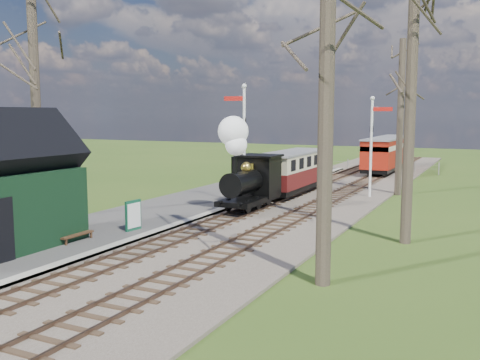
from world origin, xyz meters
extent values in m
ellipsoid|color=#385B23|center=(-25.00, 60.00, -14.76)|extent=(57.60, 36.00, 16.20)
ellipsoid|color=#385B23|center=(-8.00, 70.00, -16.40)|extent=(64.00, 40.00, 18.00)
cube|color=brown|center=(1.30, 22.00, 0.05)|extent=(8.00, 60.00, 0.10)
cube|color=brown|center=(-0.50, 22.00, 0.14)|extent=(0.07, 60.00, 0.12)
cube|color=brown|center=(0.50, 22.00, 0.14)|extent=(0.07, 60.00, 0.12)
cube|color=#38281C|center=(0.00, 22.00, 0.10)|extent=(1.60, 60.00, 0.09)
cube|color=brown|center=(2.10, 22.00, 0.14)|extent=(0.07, 60.00, 0.12)
cube|color=brown|center=(3.10, 22.00, 0.14)|extent=(0.07, 60.00, 0.12)
cube|color=#38281C|center=(2.60, 22.00, 0.10)|extent=(1.60, 60.00, 0.09)
cube|color=#474442|center=(-3.50, 14.00, 0.10)|extent=(5.00, 44.00, 0.20)
cube|color=#B2AD9E|center=(-1.20, 14.00, 0.10)|extent=(0.40, 44.00, 0.21)
cylinder|color=silver|center=(-0.70, 16.00, 3.00)|extent=(0.14, 0.14, 6.00)
sphere|color=silver|center=(-0.70, 16.00, 6.10)|extent=(0.24, 0.24, 0.24)
cube|color=#B7140F|center=(-1.25, 16.00, 5.50)|extent=(1.10, 0.08, 0.22)
cube|color=black|center=(-0.70, 16.00, 4.40)|extent=(0.18, 0.06, 0.30)
cylinder|color=silver|center=(4.30, 22.00, 2.75)|extent=(0.14, 0.14, 5.50)
sphere|color=silver|center=(4.30, 22.00, 5.60)|extent=(0.24, 0.24, 0.24)
cube|color=#B7140F|center=(4.85, 22.00, 5.00)|extent=(1.10, 0.08, 0.22)
cube|color=black|center=(4.30, 22.00, 3.90)|extent=(0.18, 0.06, 0.30)
cylinder|color=#382D23|center=(-7.30, 9.00, 5.50)|extent=(0.41, 0.41, 11.00)
cylinder|color=#382D23|center=(6.50, 6.00, 6.00)|extent=(0.42, 0.42, 12.00)
cylinder|color=#382D23|center=(7.80, 12.00, 5.00)|extent=(0.40, 0.40, 10.00)
cylinder|color=#382D23|center=(5.50, 24.00, 4.50)|extent=(0.39, 0.39, 9.00)
cube|color=slate|center=(0.30, 36.00, 0.75)|extent=(12.60, 0.02, 0.01)
cube|color=slate|center=(0.30, 36.00, 0.45)|extent=(12.60, 0.02, 0.02)
cylinder|color=slate|center=(0.30, 36.00, 0.50)|extent=(0.08, 0.08, 1.00)
cube|color=black|center=(0.00, 15.07, 0.65)|extent=(1.68, 3.96, 0.25)
cylinder|color=black|center=(0.00, 14.48, 1.54)|extent=(1.09, 2.57, 1.09)
cube|color=black|center=(0.00, 16.26, 1.64)|extent=(1.78, 1.58, 1.98)
cylinder|color=black|center=(0.00, 13.49, 2.43)|extent=(0.28, 0.28, 0.79)
sphere|color=gold|center=(0.00, 14.78, 2.23)|extent=(0.51, 0.51, 0.51)
sphere|color=white|center=(0.10, 13.49, 3.37)|extent=(0.99, 0.99, 0.99)
sphere|color=white|center=(-0.10, 13.59, 3.96)|extent=(1.39, 1.39, 1.39)
cylinder|color=black|center=(-0.50, 13.89, 0.52)|extent=(0.10, 0.63, 0.63)
cylinder|color=black|center=(0.50, 13.89, 0.52)|extent=(0.10, 0.63, 0.63)
cube|color=black|center=(0.00, 21.07, 0.55)|extent=(1.88, 6.93, 0.30)
cube|color=#531313|center=(0.00, 21.07, 1.14)|extent=(1.98, 6.93, 0.89)
cube|color=beige|center=(0.00, 21.07, 2.03)|extent=(1.98, 6.93, 0.89)
cube|color=slate|center=(0.00, 21.07, 2.53)|extent=(2.08, 7.13, 0.12)
cube|color=black|center=(2.60, 33.58, 0.57)|extent=(1.99, 5.23, 0.31)
cube|color=maroon|center=(2.60, 33.58, 1.19)|extent=(2.09, 5.23, 0.94)
cube|color=beige|center=(2.60, 33.58, 2.13)|extent=(2.09, 5.23, 0.94)
cube|color=slate|center=(2.60, 33.58, 2.66)|extent=(2.20, 5.44, 0.13)
cube|color=black|center=(2.60, 39.08, 0.57)|extent=(1.99, 5.23, 0.31)
cube|color=maroon|center=(2.60, 39.08, 1.19)|extent=(2.09, 5.23, 0.94)
cube|color=beige|center=(2.60, 39.08, 2.13)|extent=(2.09, 5.23, 0.94)
cube|color=slate|center=(2.60, 39.08, 2.66)|extent=(2.20, 5.44, 0.13)
cube|color=#0F4A30|center=(-2.03, 8.67, 0.79)|extent=(0.17, 0.81, 1.19)
cube|color=silver|center=(-1.98, 8.67, 0.79)|extent=(0.10, 0.70, 0.97)
cube|color=#402816|center=(-2.79, 6.29, 0.44)|extent=(0.43, 1.47, 0.06)
cube|color=#402816|center=(-2.97, 6.29, 0.72)|extent=(0.07, 1.46, 0.63)
cube|color=#402816|center=(-2.63, 5.66, 0.30)|extent=(0.06, 0.06, 0.21)
cube|color=#402816|center=(-2.94, 6.92, 0.30)|extent=(0.06, 0.06, 0.21)
camera|label=1|loc=(10.74, -8.02, 4.75)|focal=40.00mm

